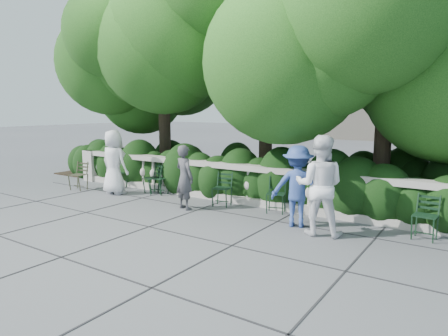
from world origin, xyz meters
The scene contains 15 objects.
ground centered at (0.00, 0.00, 0.00)m, with size 90.00×90.00×0.00m, color #4E5056.
balustrade centered at (0.00, 1.80, 0.49)m, with size 12.00×0.44×1.00m.
shrub_hedge centered at (0.00, 3.00, 0.00)m, with size 15.00×2.60×1.70m, color black, non-canonical shape.
tree_canopy centered at (0.69, 3.19, 3.96)m, with size 15.04×6.52×6.78m.
chair_a centered at (-4.19, 1.34, 0.00)m, with size 0.44×0.48×0.84m, color black, non-canonical shape.
chair_b centered at (-2.70, 1.21, 0.00)m, with size 0.44×0.48×0.84m, color black, non-canonical shape.
chair_c centered at (-2.46, 1.29, 0.00)m, with size 0.44×0.48×0.84m, color black, non-canonical shape.
chair_d centered at (-0.21, 1.13, 0.00)m, with size 0.44×0.48×0.84m, color black, non-canonical shape.
chair_e centered at (1.19, 1.29, 0.00)m, with size 0.44×0.48×0.84m, color black, non-canonical shape.
chair_f centered at (4.24, 1.11, 0.00)m, with size 0.44×0.48×0.84m, color black, non-canonical shape.
chair_weathered centered at (-4.81, 0.40, 0.00)m, with size 0.44×0.48×0.84m, color black, non-canonical shape.
person_businessman centered at (-3.53, 0.78, 0.89)m, with size 0.87×0.57×1.79m, color silver.
person_woman_grey centered at (-0.81, 0.53, 0.77)m, with size 0.56×0.37×1.53m, color #3E3E43.
person_casual_man centered at (2.52, 0.47, 0.95)m, with size 0.92×0.72×1.90m, color white.
person_older_blue centered at (1.97, 0.73, 0.83)m, with size 1.07×0.61×1.65m, color #314A93.
Camera 1 is at (5.12, -6.66, 2.40)m, focal length 32.00 mm.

